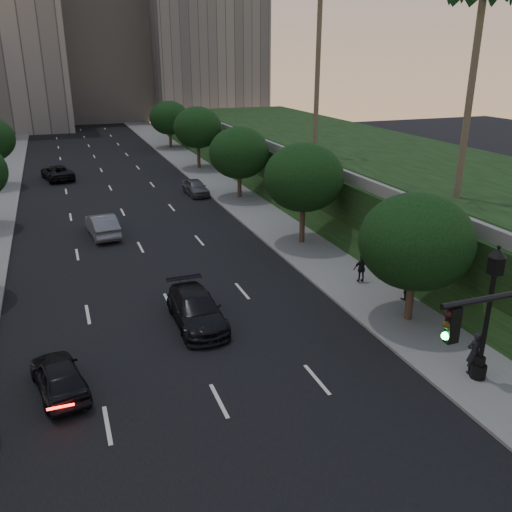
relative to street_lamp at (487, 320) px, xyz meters
name	(u,v)px	position (x,y,z in m)	size (l,w,h in m)	color
ground	(269,500)	(-9.85, -2.78, -2.63)	(160.00, 160.00, 0.00)	black
road_surface	(126,219)	(-9.85, 27.22, -2.62)	(16.00, 140.00, 0.02)	black
sidewalk_right	(251,206)	(0.40, 27.22, -2.56)	(4.50, 140.00, 0.15)	slate
embankment	(387,178)	(12.15, 25.22, -0.63)	(18.00, 90.00, 4.00)	black
parapet_wall	(297,156)	(3.65, 25.22, 1.72)	(0.35, 90.00, 0.70)	slate
office_block_mid	(100,48)	(-3.85, 99.22, 10.37)	(22.00, 18.00, 26.00)	#9B988E
office_block_right	(200,20)	(14.15, 93.22, 15.37)	(20.00, 22.00, 36.00)	slate
tree_right_a	(416,241)	(0.45, 5.22, 1.39)	(5.20, 5.20, 6.24)	#38281C
tree_right_b	(304,178)	(0.45, 17.22, 1.88)	(5.20, 5.20, 6.74)	#38281C
tree_right_c	(239,153)	(0.45, 30.22, 1.39)	(5.20, 5.20, 6.24)	#38281C
tree_right_d	(198,128)	(0.45, 44.22, 1.88)	(5.20, 5.20, 6.74)	#38281C
tree_right_e	(169,118)	(0.45, 59.22, 1.39)	(5.20, 5.20, 6.24)	#38281C
street_lamp	(487,320)	(0.00, 0.00, 0.00)	(0.64, 0.64, 5.62)	black
sedan_near_left	(59,376)	(-15.27, 4.87, -1.95)	(1.63, 4.05, 1.38)	black
sedan_mid_left	(102,225)	(-11.91, 23.61, -1.84)	(1.68, 4.81, 1.59)	slate
sedan_far_left	(57,172)	(-14.41, 43.86, -1.89)	(2.47, 5.35, 1.49)	black
sedan_near_right	(196,309)	(-9.07, 8.42, -1.88)	(2.12, 5.21, 1.51)	black
sedan_far_right	(196,187)	(-2.85, 32.82, -1.93)	(1.65, 4.11, 1.40)	#4C4F52
pedestrian_a	(475,353)	(0.00, 0.32, -1.58)	(0.66, 0.43, 1.81)	black
pedestrian_b	(407,283)	(1.61, 7.08, -1.58)	(0.88, 0.69, 1.81)	black
pedestrian_c	(362,269)	(0.63, 9.85, -1.70)	(0.92, 0.38, 1.57)	black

